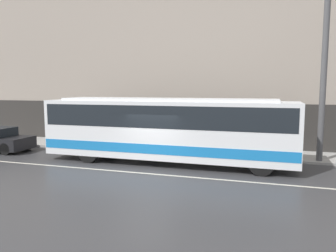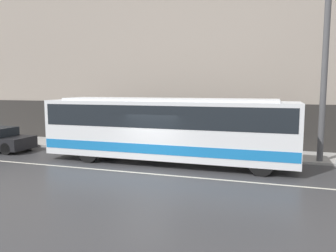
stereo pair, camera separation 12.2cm
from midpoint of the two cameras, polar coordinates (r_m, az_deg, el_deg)
The scene contains 7 objects.
ground_plane at distance 14.53m, azimuth -4.38°, elevation -8.22°, with size 60.00×60.00×0.00m, color #38383A.
sidewalk at distance 19.59m, azimuth 1.58°, elevation -4.12°, with size 60.00×2.97×0.13m.
building_facade at distance 21.02m, azimuth 2.89°, elevation 14.41°, with size 60.00×0.35×13.56m.
lane_stripe at distance 14.53m, azimuth -4.38°, elevation -8.21°, with size 54.00×0.14×0.01m.
transit_bus at distance 16.12m, azimuth -0.46°, elevation -0.16°, with size 12.36×2.48×3.22m.
utility_pole_near at distance 17.64m, azimuth 25.30°, elevation 8.09°, with size 0.29×0.29×8.47m.
pedestrian_waiting at distance 19.81m, azimuth -2.68°, elevation -1.37°, with size 0.36×0.36×1.78m.
Camera 1 is at (5.17, -13.06, 3.73)m, focal length 35.00 mm.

